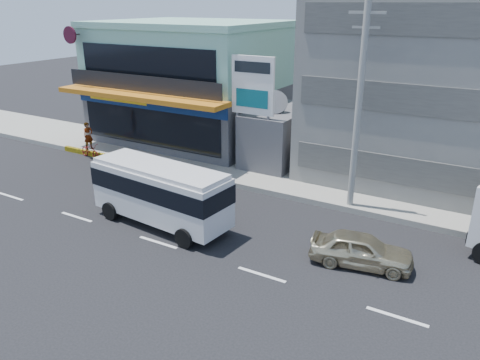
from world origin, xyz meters
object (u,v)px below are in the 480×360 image
at_px(shop_building, 193,85).
at_px(utility_pole_near, 359,107).
at_px(concrete_building, 478,54).
at_px(minibus, 160,190).
at_px(satellite_dish, 275,111).
at_px(sedan, 361,250).
at_px(motorcycle_rider, 90,146).
at_px(billboard, 253,92).

bearing_deg(shop_building, utility_pole_near, -25.06).
bearing_deg(concrete_building, minibus, -129.12).
bearing_deg(satellite_dish, sedan, -46.53).
xyz_separation_m(shop_building, motorcycle_rider, (-3.31, -7.15, -3.21)).
distance_m(concrete_building, utility_pole_near, 8.79).
xyz_separation_m(shop_building, billboard, (7.50, -4.75, 0.93)).
bearing_deg(motorcycle_rider, satellite_dish, 20.38).
xyz_separation_m(concrete_building, minibus, (-10.98, -13.50, -5.30)).
bearing_deg(satellite_dish, motorcycle_rider, -159.62).
height_order(satellite_dish, motorcycle_rider, satellite_dish).
bearing_deg(shop_building, billboard, -32.32).
bearing_deg(satellite_dish, billboard, -105.52).
relative_size(shop_building, utility_pole_near, 1.24).
bearing_deg(minibus, billboard, 86.44).
bearing_deg(satellite_dish, minibus, -95.88).
distance_m(shop_building, sedan, 19.90).
bearing_deg(minibus, satellite_dish, 84.12).
bearing_deg(sedan, motorcycle_rider, 67.44).
xyz_separation_m(utility_pole_near, minibus, (-6.98, -5.90, -3.45)).
bearing_deg(concrete_building, billboard, -151.08).
xyz_separation_m(billboard, minibus, (-0.48, -7.70, -3.22)).
xyz_separation_m(concrete_building, satellite_dish, (-10.00, -4.00, -3.42)).
relative_size(billboard, minibus, 0.99).
bearing_deg(minibus, sedan, 6.85).
xyz_separation_m(shop_building, minibus, (7.02, -12.45, -2.29)).
bearing_deg(motorcycle_rider, sedan, -12.35).
height_order(billboard, sedan, billboard).
xyz_separation_m(satellite_dish, motorcycle_rider, (-11.31, -4.20, -2.79)).
bearing_deg(motorcycle_rider, minibus, -27.17).
xyz_separation_m(utility_pole_near, motorcycle_rider, (-17.31, -0.60, -4.36)).
bearing_deg(concrete_building, motorcycle_rider, -158.95).
relative_size(satellite_dish, utility_pole_near, 0.15).
height_order(concrete_building, sedan, concrete_building).
bearing_deg(satellite_dish, shop_building, 159.79).
relative_size(satellite_dish, motorcycle_rider, 0.63).
height_order(utility_pole_near, sedan, utility_pole_near).
distance_m(billboard, sedan, 11.58).
distance_m(shop_building, concrete_building, 18.28).
height_order(concrete_building, utility_pole_near, concrete_building).
height_order(minibus, motorcycle_rider, minibus).
xyz_separation_m(minibus, sedan, (8.96, 1.08, -1.04)).
height_order(minibus, sedan, minibus).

